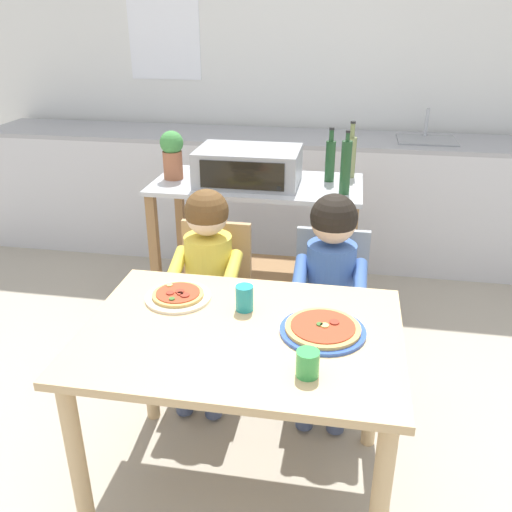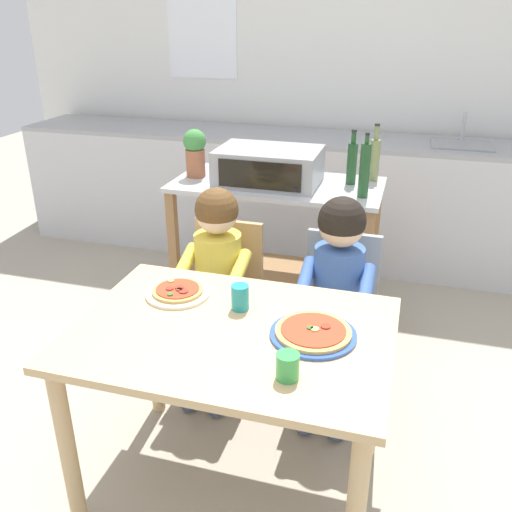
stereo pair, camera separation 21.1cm
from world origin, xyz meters
name	(u,v)px [view 1 (the left image)]	position (x,y,z in m)	size (l,w,h in m)	color
ground_plane	(279,340)	(0.00, 1.08, 0.00)	(10.81, 10.81, 0.00)	#A89E8C
back_wall_tiled	(312,67)	(0.00, 2.76, 1.35)	(5.37, 0.13, 2.70)	white
kitchen_counter	(303,197)	(0.00, 2.35, 0.46)	(4.83, 0.60, 1.12)	silver
kitchen_island_cart	(257,230)	(-0.17, 1.31, 0.59)	(1.16, 0.57, 0.87)	#B7BABF
toaster_oven	(249,166)	(-0.22, 1.29, 0.97)	(0.56, 0.39, 0.19)	#999BA0
bottle_clear_vinegar	(346,167)	(0.31, 1.19, 1.02)	(0.05, 0.05, 0.33)	#1E4723
bottle_squat_spirits	(330,160)	(0.22, 1.40, 1.00)	(0.05, 0.05, 0.30)	#1E4723
bottle_dark_olive_oil	(351,155)	(0.33, 1.51, 1.00)	(0.06, 0.06, 0.32)	olive
potted_herb_plant	(172,153)	(-0.65, 1.30, 1.02)	(0.13, 0.13, 0.27)	#9E5B3D
dining_table	(241,358)	(0.00, 0.00, 0.62)	(1.11, 0.79, 0.74)	tan
dining_chair_left	(213,294)	(-0.28, 0.70, 0.48)	(0.36, 0.36, 0.81)	tan
dining_chair_right	(329,303)	(0.28, 0.70, 0.48)	(0.36, 0.36, 0.81)	gray
child_in_yellow_shirt	(206,270)	(-0.28, 0.58, 0.67)	(0.32, 0.42, 1.01)	#424C6B
child_in_blue_striped_shirt	(330,277)	(0.28, 0.58, 0.68)	(0.32, 0.42, 1.02)	#424C6B
pizza_plate_cream	(178,296)	(-0.28, 0.18, 0.75)	(0.25, 0.25, 0.03)	beige
pizza_plate_blue_rimmed	(323,329)	(0.28, 0.04, 0.75)	(0.30, 0.30, 0.03)	#3356B7
drinking_cup_teal	(244,298)	(-0.02, 0.14, 0.78)	(0.07, 0.07, 0.10)	teal
drinking_cup_green	(308,363)	(0.25, -0.22, 0.78)	(0.07, 0.07, 0.08)	green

